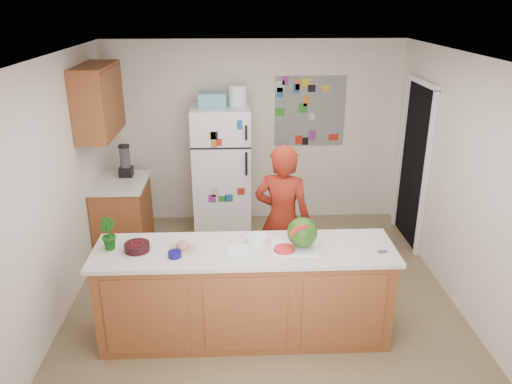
{
  "coord_description": "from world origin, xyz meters",
  "views": [
    {
      "loc": [
        -0.26,
        -4.43,
        2.99
      ],
      "look_at": [
        -0.07,
        0.2,
        1.18
      ],
      "focal_mm": 35.0,
      "sensor_mm": 36.0,
      "label": 1
    }
  ],
  "objects_px": {
    "watermelon": "(302,232)",
    "cherry_bowl": "(137,247)",
    "refrigerator": "(222,170)",
    "person": "(282,220)"
  },
  "relations": [
    {
      "from": "watermelon",
      "to": "cherry_bowl",
      "type": "bearing_deg",
      "value": -179.88
    },
    {
      "from": "refrigerator",
      "to": "watermelon",
      "type": "relative_size",
      "value": 6.34
    },
    {
      "from": "refrigerator",
      "to": "person",
      "type": "distance_m",
      "value": 1.7
    },
    {
      "from": "person",
      "to": "cherry_bowl",
      "type": "xyz_separation_m",
      "value": [
        -1.35,
        -0.81,
        0.13
      ]
    },
    {
      "from": "person",
      "to": "cherry_bowl",
      "type": "distance_m",
      "value": 1.58
    },
    {
      "from": "refrigerator",
      "to": "watermelon",
      "type": "bearing_deg",
      "value": -72.3
    },
    {
      "from": "refrigerator",
      "to": "cherry_bowl",
      "type": "relative_size",
      "value": 7.7
    },
    {
      "from": "person",
      "to": "cherry_bowl",
      "type": "bearing_deg",
      "value": 47.91
    },
    {
      "from": "watermelon",
      "to": "cherry_bowl",
      "type": "xyz_separation_m",
      "value": [
        -1.45,
        -0.0,
        -0.11
      ]
    },
    {
      "from": "watermelon",
      "to": "cherry_bowl",
      "type": "distance_m",
      "value": 1.46
    }
  ]
}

